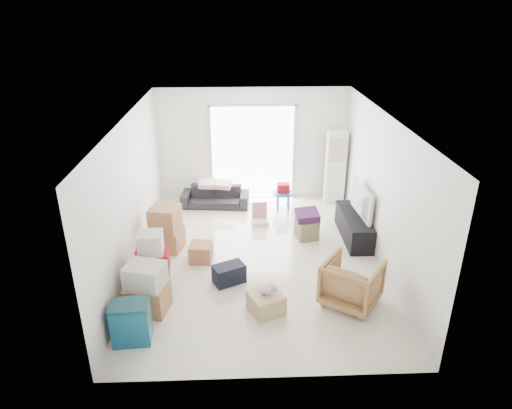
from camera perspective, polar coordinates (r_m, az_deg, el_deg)
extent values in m
cube|color=silver|center=(8.79, 0.25, -7.45)|extent=(4.50, 6.00, 0.24)
cube|color=white|center=(7.67, 0.30, 11.61)|extent=(4.50, 6.00, 0.24)
cube|color=white|center=(11.06, -0.46, 7.67)|extent=(4.50, 0.24, 2.70)
cube|color=white|center=(5.38, 1.80, -11.48)|extent=(4.50, 0.24, 2.70)
cube|color=white|center=(8.36, -16.18, 1.12)|extent=(0.24, 6.00, 2.70)
cube|color=white|center=(8.55, 16.35, 1.62)|extent=(0.24, 6.00, 2.70)
cube|color=white|center=(10.98, -0.43, 6.46)|extent=(2.00, 0.01, 2.30)
cube|color=silver|center=(10.99, -5.68, 6.35)|extent=(0.06, 0.04, 2.30)
cube|color=silver|center=(11.05, 4.79, 6.49)|extent=(0.06, 0.04, 2.30)
cube|color=silver|center=(10.68, -0.45, 12.33)|extent=(2.10, 0.04, 0.06)
cube|color=white|center=(11.00, 9.87, 4.60)|extent=(0.45, 0.30, 1.75)
cube|color=black|center=(9.56, 12.13, -2.69)|extent=(0.46, 1.54, 0.51)
imported|color=black|center=(9.42, 12.30, -0.90)|extent=(0.73, 1.17, 0.15)
imported|color=#242328|center=(10.83, -5.13, 1.36)|extent=(1.62, 0.60, 0.62)
cube|color=#F6B3C0|center=(10.74, -6.14, 3.24)|extent=(0.41, 0.35, 0.12)
cube|color=#F6B3C0|center=(10.66, -4.09, 3.14)|extent=(0.39, 0.34, 0.11)
imported|color=#AE794D|center=(7.49, 11.92, -9.28)|extent=(1.12, 1.10, 0.85)
cube|color=navy|center=(7.00, -15.18, -15.12)|extent=(0.56, 0.41, 0.30)
cube|color=navy|center=(6.82, -15.46, -13.17)|extent=(0.56, 0.41, 0.30)
cube|color=#0C333D|center=(6.72, -15.62, -12.01)|extent=(0.58, 0.43, 0.04)
cube|color=#B37A51|center=(7.48, -13.38, -11.25)|extent=(0.71, 0.63, 0.46)
cube|color=silver|center=(7.26, -13.69, -8.60)|extent=(0.67, 0.60, 0.36)
cube|color=#B37A51|center=(8.00, -12.60, -9.02)|extent=(0.58, 0.58, 0.38)
cube|color=#A41414|center=(7.85, -12.78, -7.35)|extent=(0.59, 0.42, 0.17)
cube|color=#A41414|center=(7.77, -12.89, -6.35)|extent=(0.57, 0.39, 0.15)
cube|color=silver|center=(7.65, -13.06, -4.71)|extent=(0.42, 0.40, 0.36)
cube|color=#B37A51|center=(9.12, -11.08, -4.24)|extent=(0.71, 0.63, 0.43)
cube|color=#B37A51|center=(8.92, -11.30, -1.70)|extent=(0.63, 0.63, 0.46)
cube|color=#B37A51|center=(8.66, -6.91, -5.95)|extent=(0.44, 0.44, 0.34)
cube|color=black|center=(7.98, -3.39, -8.64)|extent=(0.61, 0.52, 0.34)
cube|color=olive|center=(9.43, 6.34, -3.03)|extent=(0.49, 0.49, 0.41)
cube|color=#3F1D4A|center=(9.30, 6.42, -1.53)|extent=(0.47, 0.47, 0.14)
cylinder|color=#1A52AC|center=(10.61, 3.42, 1.49)|extent=(0.50, 0.50, 0.04)
cylinder|color=#1A52AC|center=(10.82, 3.98, 0.71)|extent=(0.04, 0.04, 0.39)
cylinder|color=#1A52AC|center=(10.80, 2.67, 0.69)|extent=(0.04, 0.04, 0.39)
cylinder|color=#1A52AC|center=(10.57, 2.78, 0.16)|extent=(0.04, 0.04, 0.39)
cylinder|color=#1A52AC|center=(10.59, 4.12, 0.18)|extent=(0.04, 0.04, 0.39)
cube|color=#A41414|center=(10.56, 3.43, 2.10)|extent=(0.28, 0.22, 0.20)
cube|color=silver|center=(10.00, 0.47, -2.23)|extent=(0.39, 0.35, 0.09)
cube|color=#CD789B|center=(10.02, 0.43, -0.69)|extent=(0.33, 0.09, 0.38)
cube|color=tan|center=(7.30, 1.25, -12.17)|extent=(0.64, 0.64, 0.32)
ellipsoid|color=#B2ADA8|center=(7.18, 1.27, -10.79)|extent=(0.20, 0.14, 0.11)
cube|color=red|center=(7.17, 1.27, -10.76)|extent=(0.17, 0.16, 0.03)
sphere|color=#B2ADA8|center=(7.19, 2.21, -10.44)|extent=(0.11, 0.11, 0.11)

